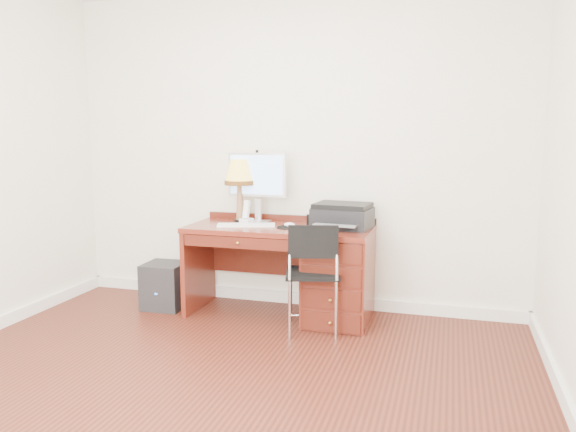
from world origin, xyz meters
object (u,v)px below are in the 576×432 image
(equipment_box, at_px, (165,285))
(printer, at_px, (343,216))
(monitor, at_px, (257,179))
(phone, at_px, (246,217))
(desk, at_px, (318,269))
(leg_lamp, at_px, (240,176))
(chair, at_px, (311,267))

(equipment_box, bearing_deg, printer, 4.05)
(monitor, xyz_separation_m, equipment_box, (-0.77, -0.24, -0.93))
(phone, height_order, equipment_box, phone)
(desk, bearing_deg, leg_lamp, 168.69)
(phone, bearing_deg, desk, 7.45)
(phone, distance_m, equipment_box, 0.94)
(chair, bearing_deg, desk, 80.26)
(printer, height_order, chair, printer)
(printer, distance_m, equipment_box, 1.66)
(monitor, relative_size, equipment_box, 1.51)
(printer, bearing_deg, leg_lamp, -178.10)
(monitor, relative_size, leg_lamp, 1.11)
(printer, distance_m, phone, 0.82)
(printer, bearing_deg, equipment_box, -167.76)
(monitor, bearing_deg, printer, -2.30)
(monitor, bearing_deg, desk, -11.81)
(monitor, distance_m, chair, 0.99)
(printer, xyz_separation_m, phone, (-0.82, -0.01, -0.04))
(desk, distance_m, equipment_box, 1.36)
(printer, xyz_separation_m, leg_lamp, (-0.90, 0.06, 0.29))
(leg_lamp, xyz_separation_m, chair, (0.75, -0.50, -0.63))
(leg_lamp, bearing_deg, desk, -11.31)
(monitor, height_order, phone, monitor)
(leg_lamp, bearing_deg, chair, -33.54)
(monitor, bearing_deg, phone, -128.18)
(printer, xyz_separation_m, chair, (-0.15, -0.43, -0.33))
(printer, bearing_deg, monitor, -179.27)
(monitor, height_order, printer, monitor)
(desk, height_order, leg_lamp, leg_lamp)
(phone, relative_size, equipment_box, 0.49)
(desk, relative_size, printer, 3.12)
(printer, relative_size, chair, 0.56)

